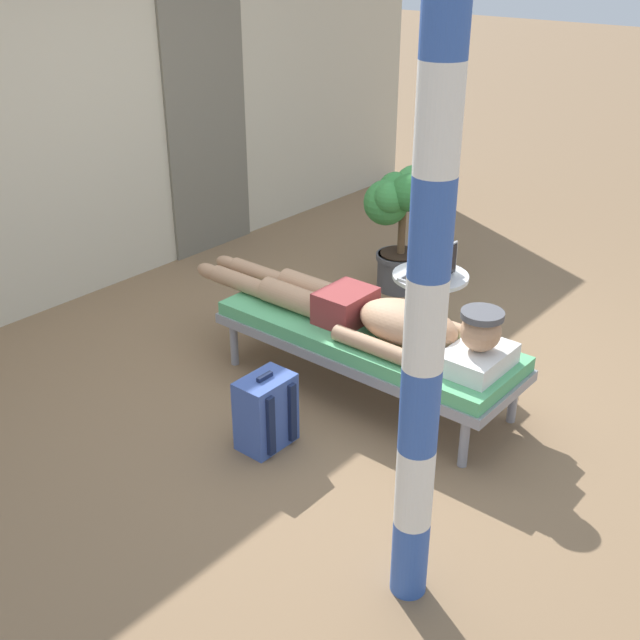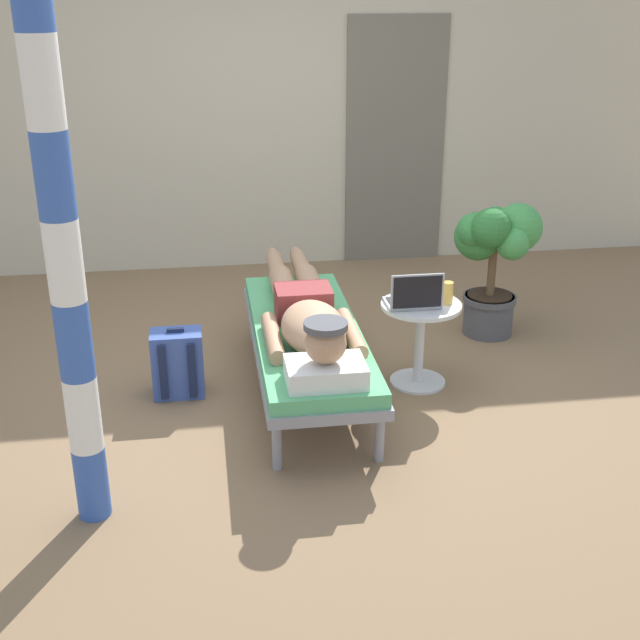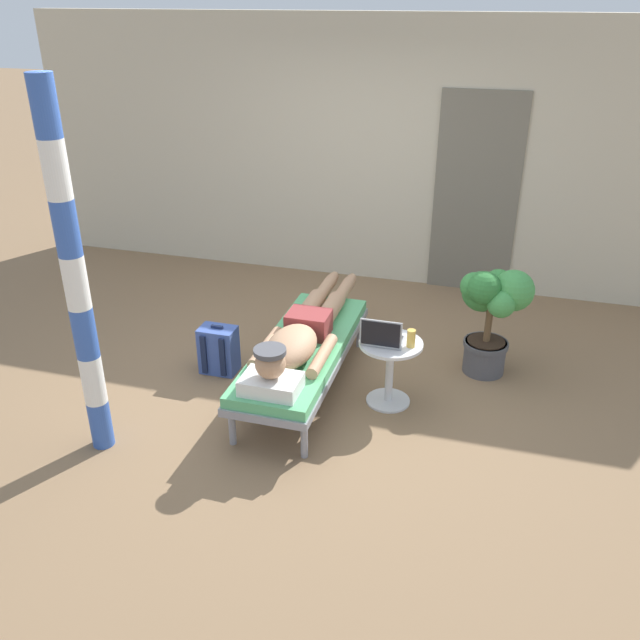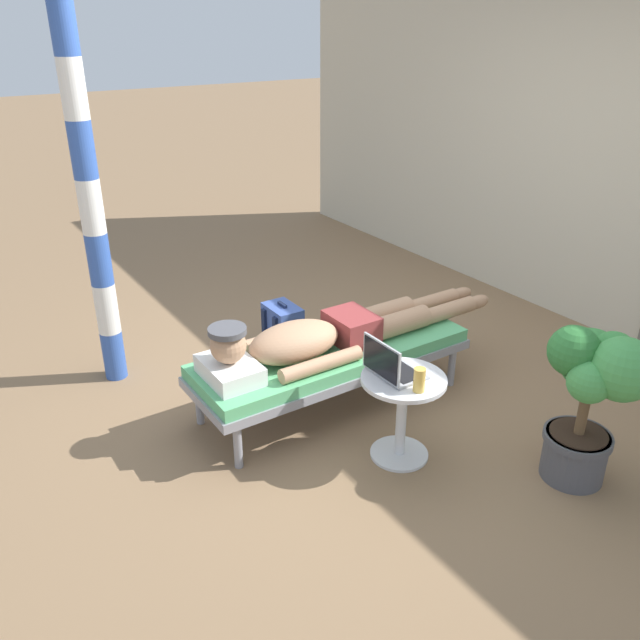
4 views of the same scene
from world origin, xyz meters
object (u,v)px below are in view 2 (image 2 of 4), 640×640
Objects in this scene: person_reclining at (308,314)px; lounge_chair at (307,339)px; porch_post at (64,261)px; drink_glass at (448,293)px; laptop at (414,298)px; backpack at (178,363)px; side_table at (420,329)px; potted_plant at (494,250)px.

lounge_chair is at bearing 90.00° from person_reclining.
porch_post is at bearing -137.88° from person_reclining.
laptop is at bearing -172.90° from drink_glass.
backpack is (-1.60, 0.10, -0.39)m from drink_glass.
backpack is at bearing 177.08° from side_table.
drink_glass is at bearing -1.02° from lounge_chair.
drink_glass is (0.83, 0.03, 0.07)m from person_reclining.
side_table is 2.30m from porch_post.
porch_post is at bearing -149.52° from laptop.
person_reclining is 16.04× the size of drink_glass.
person_reclining is at bearing -179.24° from laptop.
side_table is 1.00m from potted_plant.
drink_glass is 0.89m from potted_plant.
person_reclining is 1.70m from porch_post.
laptop is at bearing -3.75° from lounge_chair.
porch_post reaches higher than laptop.
side_table is at bearing -2.92° from backpack.
drink_glass is at bearing 2.36° from person_reclining.
person_reclining is at bearing 42.12° from porch_post.
side_table reaches higher than lounge_chair.
potted_plant is 3.14m from porch_post.
laptop is 2.29× the size of drink_glass.
potted_plant reaches higher than backpack.
side_table is 0.21× the size of porch_post.
lounge_chair is 1.56m from potted_plant.
potted_plant is at bearing 16.17° from backpack.
side_table is 1.69× the size of laptop.
potted_plant reaches higher than person_reclining.
laptop reaches higher than backpack.
potted_plant is at bearing 28.76° from person_reclining.
laptop reaches higher than drink_glass.
side_table is 1.23× the size of backpack.
side_table reaches higher than backpack.
drink_glass is 0.05× the size of porch_post.
backpack is 1.61m from porch_post.
drink_glass is at bearing -126.66° from potted_plant.
person_reclining reaches higher than lounge_chair.
porch_post is (-1.97, -1.06, 0.65)m from drink_glass.
drink_glass reaches higher than lounge_chair.
porch_post is (-2.51, -1.78, 0.64)m from potted_plant.
laptop is at bearing -139.48° from side_table.
side_table is at bearing 170.50° from drink_glass.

